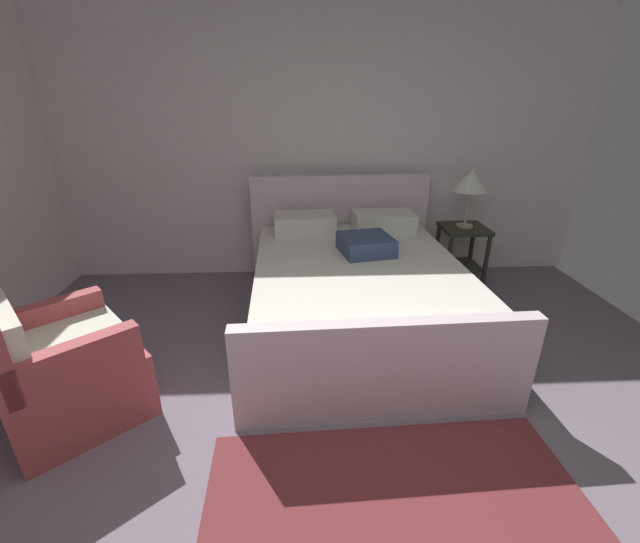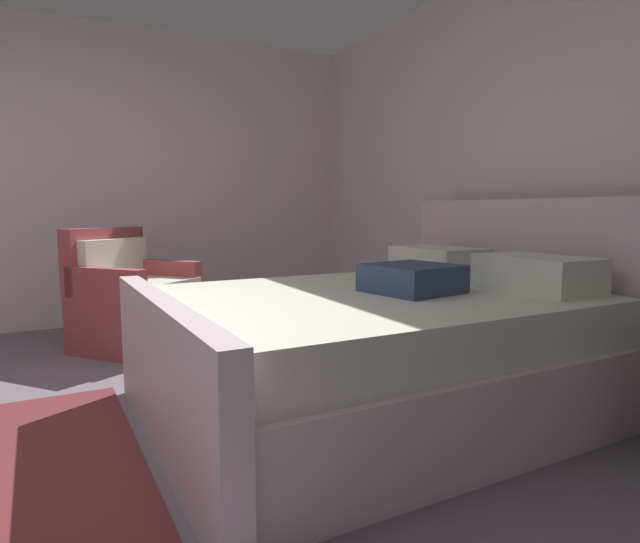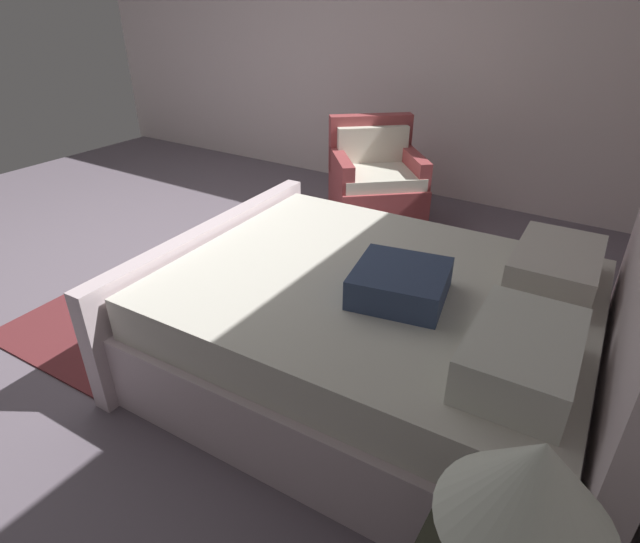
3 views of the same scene
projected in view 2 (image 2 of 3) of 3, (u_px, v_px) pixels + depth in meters
wall_back at (538, 163)px, 3.32m from camera, size 5.46×0.12×2.65m
bed at (385, 344)px, 2.72m from camera, size 1.86×2.27×1.10m
armchair at (133, 302)px, 3.93m from camera, size 1.02×1.02×0.90m
area_rug at (1, 482)px, 2.00m from camera, size 1.89×1.09×0.01m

